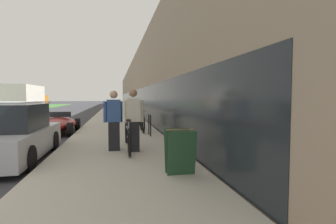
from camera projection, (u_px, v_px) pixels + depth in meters
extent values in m
cube|color=#BCB5A5|center=(116.00, 113.00, 25.66)|extent=(3.60, 70.00, 0.16)
cube|color=gray|center=(168.00, 88.00, 34.67)|extent=(10.00, 70.00, 5.83)
cube|color=#1E2328|center=(131.00, 100.00, 33.79)|extent=(0.10, 63.00, 2.20)
torus|color=black|center=(126.00, 132.00, 8.69)|extent=(0.06, 0.74, 0.74)
torus|color=black|center=(130.00, 142.00, 6.72)|extent=(0.06, 0.74, 0.74)
cylinder|color=#B7BCC1|center=(128.00, 129.00, 7.69)|extent=(0.04, 1.71, 0.04)
cylinder|color=#B7BCC1|center=(128.00, 134.00, 7.30)|extent=(0.04, 1.02, 0.34)
cylinder|color=#B7BCC1|center=(129.00, 126.00, 7.05)|extent=(0.03, 0.03, 0.31)
cube|color=black|center=(129.00, 120.00, 7.04)|extent=(0.11, 0.22, 0.05)
cylinder|color=#B7BCC1|center=(126.00, 121.00, 8.51)|extent=(0.03, 0.03, 0.32)
cylinder|color=silver|center=(126.00, 116.00, 8.50)|extent=(0.52, 0.03, 0.03)
cube|color=black|center=(133.00, 136.00, 7.38)|extent=(0.32, 0.23, 0.85)
cube|color=beige|center=(133.00, 110.00, 7.33)|extent=(0.40, 0.23, 0.65)
cylinder|color=beige|center=(124.00, 111.00, 7.29)|extent=(0.10, 0.10, 0.61)
cylinder|color=beige|center=(142.00, 111.00, 7.38)|extent=(0.10, 0.10, 0.61)
sphere|color=#936B51|center=(133.00, 93.00, 7.31)|extent=(0.23, 0.23, 0.23)
cube|color=black|center=(114.00, 136.00, 7.53)|extent=(0.32, 0.23, 0.83)
cube|color=#33518E|center=(114.00, 111.00, 7.48)|extent=(0.39, 0.23, 0.63)
cylinder|color=#33518E|center=(105.00, 112.00, 7.44)|extent=(0.10, 0.10, 0.60)
cylinder|color=#33518E|center=(122.00, 112.00, 7.53)|extent=(0.10, 0.10, 0.60)
sphere|color=tan|center=(114.00, 94.00, 7.46)|extent=(0.23, 0.23, 0.23)
cylinder|color=black|center=(151.00, 126.00, 10.19)|extent=(0.05, 0.05, 0.82)
cylinder|color=black|center=(149.00, 124.00, 10.72)|extent=(0.05, 0.05, 0.82)
cylinder|color=black|center=(150.00, 115.00, 10.43)|extent=(0.05, 0.55, 0.05)
torus|color=black|center=(141.00, 122.00, 12.06)|extent=(0.06, 0.78, 0.78)
torus|color=black|center=(143.00, 124.00, 11.11)|extent=(0.06, 0.78, 0.78)
cylinder|color=black|center=(142.00, 118.00, 11.57)|extent=(0.04, 0.83, 0.04)
cylinder|color=black|center=(143.00, 121.00, 11.39)|extent=(0.04, 0.51, 0.35)
cylinder|color=black|center=(143.00, 114.00, 11.26)|extent=(0.03, 0.03, 0.32)
cube|color=black|center=(143.00, 111.00, 11.25)|extent=(0.11, 0.22, 0.05)
cylinder|color=black|center=(141.00, 113.00, 11.96)|extent=(0.03, 0.03, 0.34)
cylinder|color=silver|center=(141.00, 110.00, 11.95)|extent=(0.52, 0.03, 0.03)
torus|color=black|center=(140.00, 119.00, 14.13)|extent=(0.06, 0.67, 0.67)
torus|color=black|center=(142.00, 121.00, 13.18)|extent=(0.06, 0.67, 0.67)
cylinder|color=#2D56A8|center=(141.00, 116.00, 13.64)|extent=(0.04, 0.82, 0.04)
cylinder|color=#2D56A8|center=(141.00, 118.00, 13.46)|extent=(0.04, 0.50, 0.31)
cylinder|color=#2D56A8|center=(141.00, 114.00, 13.33)|extent=(0.03, 0.03, 0.28)
cube|color=black|center=(141.00, 111.00, 13.32)|extent=(0.11, 0.22, 0.05)
cylinder|color=#2D56A8|center=(140.00, 113.00, 14.03)|extent=(0.03, 0.03, 0.29)
cylinder|color=silver|center=(140.00, 110.00, 14.02)|extent=(0.52, 0.03, 0.03)
cube|color=#23472D|center=(182.00, 154.00, 5.06)|extent=(0.56, 0.20, 0.89)
cube|color=#23472D|center=(178.00, 150.00, 5.41)|extent=(0.56, 0.20, 0.89)
cylinder|color=#93704C|center=(180.00, 130.00, 5.21)|extent=(0.56, 0.03, 0.03)
cube|color=silver|center=(12.00, 142.00, 6.95)|extent=(1.67, 4.08, 0.67)
cube|color=#1E2328|center=(11.00, 117.00, 6.91)|extent=(1.44, 2.04, 0.68)
cylinder|color=silver|center=(17.00, 102.00, 7.33)|extent=(1.79, 0.04, 0.04)
cylinder|color=silver|center=(3.00, 103.00, 6.45)|extent=(1.79, 0.04, 0.04)
cylinder|color=black|center=(0.00, 143.00, 8.00)|extent=(0.22, 0.60, 0.60)
cylinder|color=black|center=(53.00, 141.00, 8.31)|extent=(0.22, 0.60, 0.60)
cylinder|color=black|center=(28.00, 159.00, 5.91)|extent=(0.22, 0.60, 0.60)
ellipsoid|color=maroon|center=(56.00, 124.00, 12.15)|extent=(1.72, 3.99, 0.60)
cube|color=#1E2328|center=(58.00, 114.00, 12.62)|extent=(1.21, 0.04, 0.26)
cylinder|color=black|center=(44.00, 125.00, 13.13)|extent=(0.22, 0.60, 0.60)
cylinder|color=black|center=(78.00, 124.00, 13.45)|extent=(0.22, 0.60, 0.60)
cylinder|color=black|center=(29.00, 131.00, 10.87)|extent=(0.22, 0.60, 0.60)
cylinder|color=black|center=(70.00, 130.00, 11.19)|extent=(0.22, 0.60, 0.60)
cube|color=orange|center=(35.00, 103.00, 27.47)|extent=(2.19, 1.90, 1.64)
cube|color=silver|center=(23.00, 99.00, 23.73)|extent=(2.38, 5.69, 2.53)
cylinder|color=black|center=(22.00, 109.00, 26.81)|extent=(0.28, 0.84, 0.84)
cylinder|color=black|center=(45.00, 109.00, 27.24)|extent=(0.28, 0.84, 0.84)
cylinder|color=black|center=(5.00, 112.00, 22.46)|extent=(0.28, 0.84, 0.84)
cylinder|color=black|center=(32.00, 112.00, 22.89)|extent=(0.28, 0.84, 0.84)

